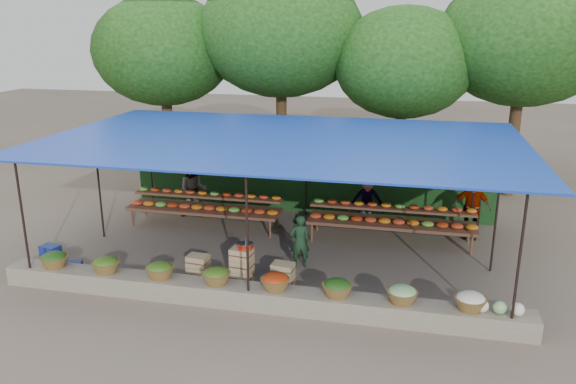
% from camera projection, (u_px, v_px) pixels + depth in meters
% --- Properties ---
extents(ground, '(60.00, 60.00, 0.00)m').
position_uv_depth(ground, '(283.00, 252.00, 13.64)').
color(ground, brown).
rests_on(ground, ground).
extents(stone_curb, '(10.60, 0.55, 0.40)m').
position_uv_depth(stone_curb, '(251.00, 296.00, 11.01)').
color(stone_curb, '#70655A').
rests_on(stone_curb, ground).
extents(stall_canopy, '(10.80, 6.60, 2.82)m').
position_uv_depth(stall_canopy, '(283.00, 144.00, 12.93)').
color(stall_canopy, black).
rests_on(stall_canopy, ground).
extents(produce_baskets, '(8.98, 0.58, 0.34)m').
position_uv_depth(produce_baskets, '(245.00, 279.00, 10.93)').
color(produce_baskets, brown).
rests_on(produce_baskets, stone_curb).
extents(netting_backdrop, '(10.60, 0.06, 2.50)m').
position_uv_depth(netting_backdrop, '(308.00, 171.00, 16.22)').
color(netting_backdrop, '#224F1C').
rests_on(netting_backdrop, ground).
extents(tree_row, '(16.51, 5.50, 7.12)m').
position_uv_depth(tree_row, '(341.00, 44.00, 17.86)').
color(tree_row, '#341D13').
rests_on(tree_row, ground).
extents(fruit_table_left, '(4.21, 0.95, 0.93)m').
position_uv_depth(fruit_table_left, '(205.00, 205.00, 15.25)').
color(fruit_table_left, '#553322').
rests_on(fruit_table_left, ground).
extents(fruit_table_right, '(4.21, 0.95, 0.93)m').
position_uv_depth(fruit_table_right, '(391.00, 218.00, 14.19)').
color(fruit_table_right, '#553322').
rests_on(fruit_table_right, ground).
extents(crate_counter, '(2.38, 0.39, 0.77)m').
position_uv_depth(crate_counter, '(241.00, 268.00, 12.01)').
color(crate_counter, tan).
rests_on(crate_counter, ground).
extents(weighing_scale, '(0.29, 0.29, 0.31)m').
position_uv_depth(weighing_scale, '(246.00, 246.00, 11.83)').
color(weighing_scale, red).
rests_on(weighing_scale, crate_counter).
extents(vendor_seated, '(0.54, 0.45, 1.26)m').
position_uv_depth(vendor_seated, '(300.00, 241.00, 12.64)').
color(vendor_seated, '#1A3921').
rests_on(vendor_seated, ground).
extents(customer_left, '(0.90, 0.76, 1.62)m').
position_uv_depth(customer_left, '(193.00, 190.00, 15.90)').
color(customer_left, slate).
rests_on(customer_left, ground).
extents(customer_mid, '(1.06, 0.72, 1.52)m').
position_uv_depth(customer_mid, '(367.00, 201.00, 15.10)').
color(customer_mid, slate).
rests_on(customer_mid, ground).
extents(customer_right, '(0.97, 0.41, 1.64)m').
position_uv_depth(customer_right, '(471.00, 208.00, 14.35)').
color(customer_right, slate).
rests_on(customer_right, ground).
extents(blue_crate_front, '(0.60, 0.51, 0.30)m').
position_uv_depth(blue_crate_front, '(69.00, 270.00, 12.32)').
color(blue_crate_front, navy).
rests_on(blue_crate_front, ground).
extents(blue_crate_back, '(0.50, 0.41, 0.26)m').
position_uv_depth(blue_crate_back, '(50.00, 251.00, 13.41)').
color(blue_crate_back, navy).
rests_on(blue_crate_back, ground).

